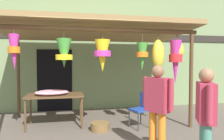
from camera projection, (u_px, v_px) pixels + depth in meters
ground_plane at (91, 132)px, 4.67m from camera, size 30.00×30.00×0.00m
shop_facade at (83, 51)px, 6.95m from camera, size 12.61×0.29×3.97m
market_stall_canopy at (102, 38)px, 5.30m from camera, size 4.89×2.47×2.60m
display_table at (55, 98)px, 5.08m from camera, size 1.37×0.77×0.80m
flower_heap_on_table at (52, 92)px, 5.01m from camera, size 0.81×0.57×0.12m
folding_chair at (142, 107)px, 5.02m from camera, size 0.51×0.51×0.84m
wicker_basket_by_table at (100, 126)px, 4.80m from camera, size 0.44×0.44×0.19m
vendor_in_orange at (206, 112)px, 2.92m from camera, size 0.37×0.54×1.52m
customer_foreground at (157, 103)px, 3.47m from camera, size 0.40×0.52×1.55m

